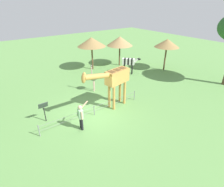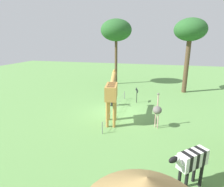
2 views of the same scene
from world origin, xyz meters
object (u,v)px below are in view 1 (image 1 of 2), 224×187
shade_hut_far (91,42)px  zebra (129,62)px  giraffe (114,79)px  ostrich (94,78)px  shade_hut_near (120,41)px  shade_hut_aside (167,43)px  info_sign (44,108)px  visitor (81,116)px

shade_hut_far → zebra: bearing=124.5°
giraffe → ostrich: (-0.19, -2.98, -0.93)m
shade_hut_near → shade_hut_far: (3.15, -0.66, 0.17)m
giraffe → shade_hut_far: bearing=-110.3°
zebra → shade_hut_aside: (-3.74, 1.40, 1.65)m
shade_hut_near → shade_hut_aside: bearing=125.3°
zebra → info_sign: size_ratio=1.26×
zebra → shade_hut_aside: size_ratio=0.51×
ostrich → info_sign: 4.97m
zebra → shade_hut_far: 4.37m
visitor → info_sign: 2.46m
visitor → ostrich: 4.99m
shade_hut_near → shade_hut_far: shade_hut_far is taller
zebra → shade_hut_aside: bearing=159.5°
zebra → visitor: bearing=32.7°
giraffe → visitor: size_ratio=2.28×
zebra → shade_hut_aside: 4.32m
shade_hut_far → info_sign: shade_hut_far is taller
visitor → shade_hut_far: bearing=-124.3°
zebra → shade_hut_near: size_ratio=0.52×
shade_hut_aside → info_sign: size_ratio=2.45×
info_sign → shade_hut_near: bearing=-150.7°
visitor → zebra: (-8.07, -5.17, 0.26)m
shade_hut_near → info_sign: shade_hut_near is taller
giraffe → ostrich: 3.13m
shade_hut_aside → zebra: bearing=-20.5°
shade_hut_near → info_sign: (10.39, 5.84, -1.76)m
giraffe → zebra: bearing=-139.8°
giraffe → info_sign: 4.71m
zebra → shade_hut_aside: shade_hut_aside is taller
giraffe → shade_hut_near: bearing=-130.6°
visitor → shade_hut_aside: bearing=-162.3°
ostrich → shade_hut_near: size_ratio=0.70×
shade_hut_near → shade_hut_far: size_ratio=0.96×
giraffe → info_sign: size_ratio=2.89×
ostrich → shade_hut_far: (-2.63, -4.64, 1.71)m
shade_hut_near → shade_hut_aside: shade_hut_aside is taller
giraffe → shade_hut_aside: size_ratio=1.18×
giraffe → shade_hut_far: size_ratio=1.14×
ostrich → shade_hut_aside: bearing=179.5°
info_sign → zebra: bearing=-161.5°
info_sign → shade_hut_aside: bearing=-172.3°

